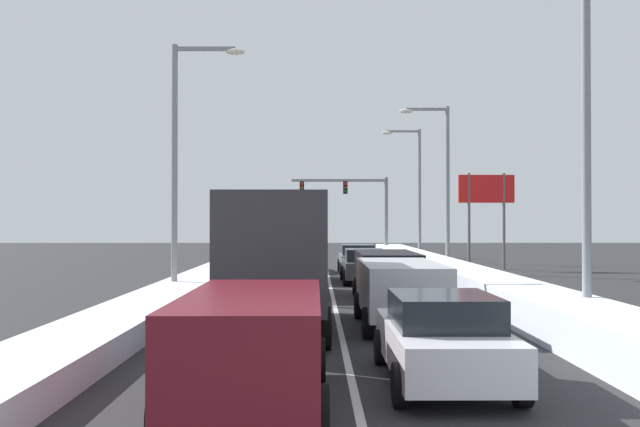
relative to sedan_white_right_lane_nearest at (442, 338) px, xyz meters
The scene contains 20 objects.
ground_plane 12.75m from the sedan_white_right_lane_nearest, 96.84° to the left, with size 130.95×130.95×0.00m, color #28282B.
lane_stripe_between_right_lane_and_center_lane 17.76m from the sedan_white_right_lane_nearest, 94.90° to the left, with size 0.14×55.40×0.01m, color silver.
snow_bank_right_shoulder 18.08m from the sedan_white_right_lane_nearest, 77.92° to the left, with size 2.00×55.40×0.90m, color silver.
snow_bank_left_shoulder 18.95m from the sedan_white_right_lane_nearest, 111.08° to the left, with size 1.93×55.40×0.57m, color silver.
sedan_white_right_lane_nearest is the anchor object (origin of this frame).
suv_silver_right_lane_second 6.20m from the sedan_white_right_lane_nearest, 89.62° to the left, with size 2.16×4.90×1.67m.
suv_black_right_lane_third 12.37m from the sedan_white_right_lane_nearest, 88.53° to the left, with size 2.16×4.90×1.67m.
sedan_charcoal_right_lane_fourth 19.30m from the sedan_white_right_lane_nearest, 89.94° to the left, with size 2.00×4.50×1.51m.
sedan_gray_right_lane_fifth 25.17m from the sedan_white_right_lane_nearest, 89.84° to the left, with size 2.00×4.50×1.51m.
suv_maroon_center_lane_nearest 3.42m from the sedan_white_right_lane_nearest, 153.13° to the right, with size 2.16×4.90×1.67m.
box_truck_center_lane_second 6.45m from the sedan_white_right_lane_nearest, 118.85° to the left, with size 2.53×7.20×3.36m.
suv_red_center_lane_third 14.62m from the sedan_white_right_lane_nearest, 101.99° to the left, with size 2.16×4.90×1.67m.
suv_navy_center_lane_fourth 20.75m from the sedan_white_right_lane_nearest, 98.22° to the left, with size 2.16×4.90×1.67m.
sedan_green_center_lane_fifth 26.50m from the sedan_white_right_lane_nearest, 96.81° to the left, with size 2.00×4.50×1.51m.
traffic_light_gantry 43.02m from the sedan_white_right_lane_nearest, 88.59° to the left, with size 7.54×0.47×6.20m.
street_lamp_right_near 7.93m from the sedan_white_right_lane_nearest, 51.25° to the left, with size 2.66×0.36×8.91m.
street_lamp_right_mid 26.02m from the sedan_white_right_lane_nearest, 79.84° to the left, with size 2.66×0.36×8.84m.
street_lamp_right_far 35.88m from the sedan_white_right_lane_nearest, 82.68° to the left, with size 2.66×0.36×8.97m.
street_lamp_left_mid 15.88m from the sedan_white_right_lane_nearest, 117.06° to the left, with size 2.66×0.36×9.14m.
roadside_sign_right 29.33m from the sedan_white_right_lane_nearest, 74.82° to the left, with size 3.20×0.16×5.50m.
Camera 1 is at (-0.61, -4.25, 2.72)m, focal length 39.29 mm.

